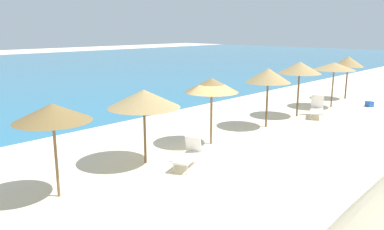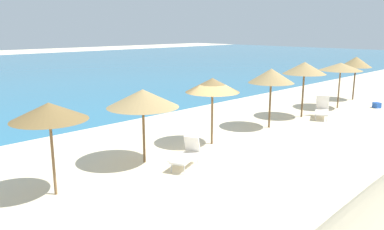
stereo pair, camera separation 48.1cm
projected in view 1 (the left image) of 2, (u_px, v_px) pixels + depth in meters
name	position (u px, v px, depth m)	size (l,w,h in m)	color
ground_plane	(218.00, 152.00, 14.94)	(160.00, 160.00, 0.00)	beige
beach_umbrella_3	(52.00, 113.00, 10.51)	(2.14, 2.14, 2.72)	brown
beach_umbrella_4	(144.00, 99.00, 13.28)	(2.54, 2.54, 2.66)	brown
beach_umbrella_5	(212.00, 85.00, 15.53)	(2.21, 2.21, 2.77)	brown
beach_umbrella_6	(268.00, 76.00, 18.27)	(2.17, 2.17, 2.87)	brown
beach_umbrella_7	(300.00, 68.00, 20.52)	(2.27, 2.27, 2.98)	brown
beach_umbrella_8	(334.00, 66.00, 22.99)	(2.49, 2.49, 2.73)	brown
beach_umbrella_9	(348.00, 62.00, 25.77)	(2.02, 2.02, 2.89)	brown
lounge_chair_0	(189.00, 154.00, 13.33)	(1.52, 1.05, 0.99)	white
lounge_chair_1	(317.00, 108.00, 20.87)	(1.74, 1.30, 1.15)	white
cooler_box	(369.00, 104.00, 23.65)	(0.43, 0.33, 0.33)	blue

